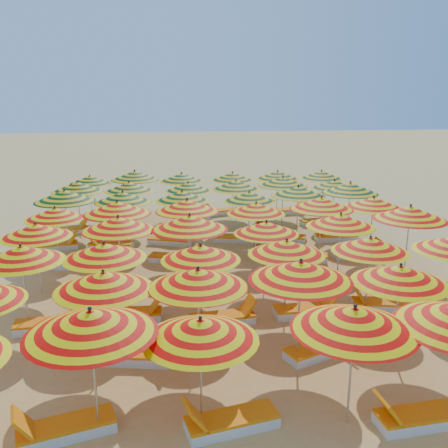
{
  "coord_description": "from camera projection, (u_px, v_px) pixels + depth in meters",
  "views": [
    {
      "loc": [
        -1.86,
        -15.8,
        6.01
      ],
      "look_at": [
        0.0,
        0.5,
        1.6
      ],
      "focal_mm": 40.0,
      "sensor_mm": 36.0,
      "label": 1
    }
  ],
  "objects": [
    {
      "name": "umbrella_3",
      "position": [
        354.0,
        319.0,
        8.78
      ],
      "size": [
        2.9,
        2.9,
        2.4
      ],
      "color": "silver",
      "rests_on": "ground"
    },
    {
      "name": "lounger_17",
      "position": [
        56.0,
        246.0,
        19.43
      ],
      "size": [
        1.81,
        0.92,
        0.69
      ],
      "rotation": [
        0.0,
        0.0,
        0.21
      ],
      "color": "white",
      "rests_on": "ground"
    },
    {
      "name": "umbrella_2",
      "position": [
        200.0,
        330.0,
        8.74
      ],
      "size": [
        2.55,
        2.55,
        2.21
      ],
      "color": "silver",
      "rests_on": "ground"
    },
    {
      "name": "lounger_20",
      "position": [
        236.0,
        238.0,
        20.42
      ],
      "size": [
        1.81,
        0.92,
        0.69
      ],
      "rotation": [
        0.0,
        0.0,
        -0.21
      ],
      "color": "white",
      "rests_on": "ground"
    },
    {
      "name": "lounger_10",
      "position": [
        224.0,
        318.0,
        13.26
      ],
      "size": [
        1.79,
        0.8,
        0.69
      ],
      "rotation": [
        0.0,
        0.0,
        0.13
      ],
      "color": "white",
      "rests_on": "ground"
    },
    {
      "name": "lounger_2",
      "position": [
        230.0,
        421.0,
        9.11
      ],
      "size": [
        1.82,
        0.95,
        0.69
      ],
      "rotation": [
        0.0,
        0.0,
        3.36
      ],
      "color": "white",
      "rests_on": "ground"
    },
    {
      "name": "umbrella_1",
      "position": [
        91.0,
        322.0,
        8.53
      ],
      "size": [
        3.01,
        3.01,
        2.46
      ],
      "color": "silver",
      "rests_on": "ground"
    },
    {
      "name": "umbrella_16",
      "position": [
        370.0,
        245.0,
        13.54
      ],
      "size": [
        2.29,
        2.29,
        2.21
      ],
      "color": "silver",
      "rests_on": "ground"
    },
    {
      "name": "umbrella_40",
      "position": [
        283.0,
        181.0,
        22.31
      ],
      "size": [
        2.3,
        2.3,
        2.35
      ],
      "color": "silver",
      "rests_on": "ground"
    },
    {
      "name": "umbrella_22",
      "position": [
        341.0,
        221.0,
        15.72
      ],
      "size": [
        2.55,
        2.55,
        2.31
      ],
      "color": "silver",
      "rests_on": "ground"
    },
    {
      "name": "lounger_3",
      "position": [
        419.0,
        417.0,
        9.23
      ],
      "size": [
        1.78,
        0.75,
        0.69
      ],
      "rotation": [
        0.0,
        0.0,
        3.24
      ],
      "color": "white",
      "rests_on": "ground"
    },
    {
      "name": "umbrella_25",
      "position": [
        117.0,
        208.0,
        16.87
      ],
      "size": [
        2.55,
        2.55,
        2.45
      ],
      "color": "silver",
      "rests_on": "ground"
    },
    {
      "name": "umbrella_34",
      "position": [
        298.0,
        191.0,
        20.25
      ],
      "size": [
        2.49,
        2.49,
        2.33
      ],
      "color": "silver",
      "rests_on": "ground"
    },
    {
      "name": "lounger_6",
      "position": [
        320.0,
        348.0,
        11.69
      ],
      "size": [
        1.82,
        1.22,
        0.69
      ],
      "rotation": [
        0.0,
        0.0,
        0.41
      ],
      "color": "white",
      "rests_on": "ground"
    },
    {
      "name": "umbrella_38",
      "position": [
        188.0,
        187.0,
        21.85
      ],
      "size": [
        2.68,
        2.68,
        2.18
      ],
      "color": "silver",
      "rests_on": "ground"
    },
    {
      "name": "lounger_1",
      "position": [
        64.0,
        428.0,
        8.92
      ],
      "size": [
        1.83,
        1.05,
        0.69
      ],
      "rotation": [
        0.0,
        0.0,
        3.43
      ],
      "color": "white",
      "rests_on": "ground"
    },
    {
      "name": "lounger_11",
      "position": [
        307.0,
        310.0,
        13.73
      ],
      "size": [
        1.76,
        0.66,
        0.69
      ],
      "rotation": [
        0.0,
        0.0,
        0.04
      ],
      "color": "white",
      "rests_on": "ground"
    },
    {
      "name": "umbrella_39",
      "position": [
        236.0,
        185.0,
        21.84
      ],
      "size": [
        2.85,
        2.85,
        2.27
      ],
      "color": "silver",
      "rests_on": "ground"
    },
    {
      "name": "umbrella_32",
      "position": [
        182.0,
        196.0,
        19.6
      ],
      "size": [
        2.23,
        2.23,
        2.26
      ],
      "color": "silver",
      "rests_on": "ground"
    },
    {
      "name": "umbrella_35",
      "position": [
        350.0,
        188.0,
        20.35
      ],
      "size": [
        2.82,
        2.82,
        2.44
      ],
      "color": "silver",
      "rests_on": "ground"
    },
    {
      "name": "umbrella_46",
      "position": [
        278.0,
        175.0,
        24.39
      ],
      "size": [
        2.61,
        2.61,
        2.26
      ],
      "color": "silver",
      "rests_on": "ground"
    },
    {
      "name": "lounger_8",
      "position": [
        50.0,
        324.0,
        12.9
      ],
      "size": [
        1.78,
        0.74,
        0.69
      ],
      "rotation": [
        0.0,
        0.0,
        0.09
      ],
      "color": "white",
      "rests_on": "ground"
    },
    {
      "name": "umbrella_9",
      "position": [
        301.0,
        271.0,
        10.97
      ],
      "size": [
        2.85,
        2.85,
        2.45
      ],
      "color": "silver",
      "rests_on": "ground"
    },
    {
      "name": "umbrella_47",
      "position": [
        321.0,
        175.0,
        24.64
      ],
      "size": [
        2.71,
        2.71,
        2.23
      ],
      "color": "silver",
      "rests_on": "ground"
    },
    {
      "name": "lounger_18",
      "position": [
        110.0,
        245.0,
        19.53
      ],
      "size": [
        1.8,
        0.83,
        0.69
      ],
      "rotation": [
        0.0,
        0.0,
        2.99
      ],
      "color": "white",
      "rests_on": "ground"
    },
    {
      "name": "umbrella_26",
      "position": [
        187.0,
        206.0,
        17.49
      ],
      "size": [
        2.26,
        2.26,
        2.38
      ],
      "color": "silver",
      "rests_on": "ground"
    },
    {
      "name": "beachgoer_b",
      "position": [
        260.0,
        239.0,
        18.29
      ],
      "size": [
        0.78,
        0.86,
        1.44
      ],
      "primitive_type": "imported",
      "rotation": [
        0.0,
        0.0,
        1.15
      ],
      "color": "tan",
      "rests_on": "ground"
    },
    {
      "name": "lounger_5",
      "position": [
        136.0,
        356.0,
        11.37
      ],
      "size": [
        1.81,
        0.87,
        0.69
      ],
      "rotation": [
        0.0,
        0.0,
        -0.17
      ],
      "color": "white",
      "rests_on": "ground"
    },
    {
      "name": "umbrella_24",
      "position": [
        55.0,
        214.0,
        16.98
      ],
      "size": [
        2.69,
        2.69,
        2.21
      ],
      "color": "silver",
      "rests_on": "ground"
    },
    {
      "name": "umbrella_27",
      "position": [
        256.0,
        208.0,
        17.74
      ],
      "size": [
        2.59,
        2.59,
        2.21
      ],
      "color": "silver",
      "rests_on": "ground"
    },
    {
      "name": "umbrella_19",
      "position": [
        118.0,
        224.0,
        15.08
      ],
      "size": [
        2.4,
        2.4,
        2.38
      ],
      "color": "silver",
      "rests_on": "ground"
    },
    {
      "name": "umbrella_23",
      "position": [
        410.0,
        213.0,
        16.03
      ],
      "size": [
        2.46,
        2.46,
        2.49
      ],
      "color": "silver",
      "rests_on": "ground"
    },
    {
      "name": "lounger_16",
      "position": [
        358.0,
        253.0,
        18.53
      ],
      "size": [
        1.74,
        0.6,
        0.69
      ],
      "rotation": [
        0.0,
        0.0,
        0.01
      ],
      "color": "white",
      "rests_on": "ground"
    },
    {
      "name": "lounger_26",
      "position": [
        193.0,
        215.0,
        24.29
      ],
      "size": [
        1.82,
        1.26,
        0.69
      ],
      "rotation": [
        0.0,
        0.0,
        2.71
      ],
      "color": "white",
      "rests_on": "ground"
    },
    {
      "name": "lounger_24",
      "position": [
        178.0,
        227.0,
        22.02
      ],
      "size": [
        1.82,
        1.01,
        0.69
      ],
      "rotation": [
        0.0,
        0.0,
        -0.26
      ],
      "color": "white",
      "rests_on": "ground"
    },
    {
      "name": "lounger_22",
      "position": [
        335.0,
        237.0,
        20.58
      ],
      "size": [
        1.75,
        0.63,
        0.69
      ],
      "rotation": [
        0.0,
        0.0,
        3.11
      ],
      "color": "white",
      "rests_on": "ground"
    },
    {
      "name": "lounger_14",
      "position": [
        174.0,
        258.0,
        17.98
      ],
      "size": [
        1.83,
        1.1,
        0.69
      ],
      "rotation": [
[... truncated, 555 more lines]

